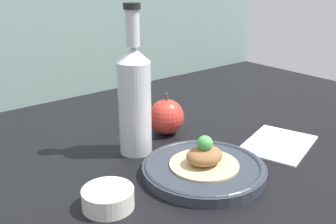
# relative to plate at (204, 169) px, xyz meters

# --- Properties ---
(ground_plane) EXTENTS (1.80, 1.10, 0.04)m
(ground_plane) POSITION_rel_plate_xyz_m (-0.10, 0.07, -0.03)
(ground_plane) COLOR black
(plate) EXTENTS (0.23, 0.23, 0.02)m
(plate) POSITION_rel_plate_xyz_m (0.00, 0.00, 0.00)
(plate) COLOR #2D333D
(plate) RESTS_ON ground_plane
(plated_food) EXTENTS (0.13, 0.13, 0.06)m
(plated_food) POSITION_rel_plate_xyz_m (0.00, -0.00, 0.02)
(plated_food) COLOR #D6BC7F
(plated_food) RESTS_ON plate
(cider_bottle) EXTENTS (0.07, 0.07, 0.30)m
(cider_bottle) POSITION_rel_plate_xyz_m (-0.04, 0.16, 0.11)
(cider_bottle) COLOR silver
(cider_bottle) RESTS_ON ground_plane
(apple) EXTENTS (0.08, 0.08, 0.10)m
(apple) POSITION_rel_plate_xyz_m (0.07, 0.20, 0.03)
(apple) COLOR red
(apple) RESTS_ON ground_plane
(napkin) EXTENTS (0.20, 0.17, 0.01)m
(napkin) POSITION_rel_plate_xyz_m (0.22, -0.01, -0.01)
(napkin) COLOR white
(napkin) RESTS_ON ground_plane
(dipping_bowl) EXTENTS (0.08, 0.08, 0.03)m
(dipping_bowl) POSITION_rel_plate_xyz_m (-0.19, 0.02, 0.00)
(dipping_bowl) COLOR silver
(dipping_bowl) RESTS_ON ground_plane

